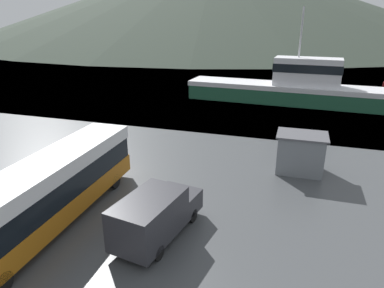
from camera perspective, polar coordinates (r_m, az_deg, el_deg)
water_surface at (r=149.06m, az=14.72°, el=15.95°), size 240.00×240.00×0.00m
tour_bus at (r=18.35m, az=-22.75°, el=-7.13°), size 2.73×12.84×3.45m
delivery_van at (r=16.48m, az=-6.10°, el=-11.57°), size 3.01×5.64×2.30m
fishing_boat at (r=43.69m, az=16.03°, el=9.15°), size 24.01×5.85×11.06m
storage_bin at (r=22.36m, az=-26.76°, el=-6.54°), size 1.43×1.07×1.22m
dock_kiosk at (r=24.13m, az=17.63°, el=-1.42°), size 3.27×2.42×2.67m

